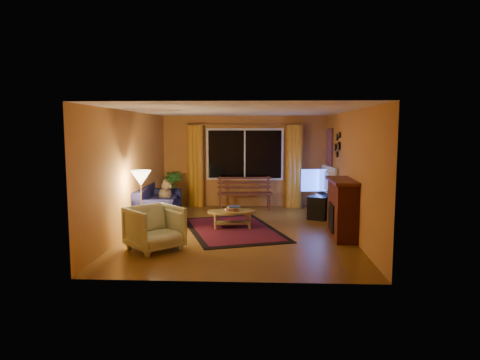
{
  "coord_description": "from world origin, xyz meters",
  "views": [
    {
      "loc": [
        0.44,
        -8.76,
        2.12
      ],
      "look_at": [
        0.0,
        0.3,
        1.05
      ],
      "focal_mm": 32.0,
      "sensor_mm": 36.0,
      "label": 1
    }
  ],
  "objects_px": {
    "bench": "(245,201)",
    "coffee_table": "(232,219)",
    "tv_console": "(324,205)",
    "armchair": "(155,226)",
    "floor_lamp": "(142,204)",
    "sofa": "(159,204)"
  },
  "relations": [
    {
      "from": "tv_console",
      "to": "floor_lamp",
      "type": "bearing_deg",
      "value": -126.62
    },
    {
      "from": "armchair",
      "to": "coffee_table",
      "type": "relative_size",
      "value": 0.82
    },
    {
      "from": "coffee_table",
      "to": "tv_console",
      "type": "distance_m",
      "value": 2.61
    },
    {
      "from": "bench",
      "to": "armchair",
      "type": "height_order",
      "value": "armchair"
    },
    {
      "from": "bench",
      "to": "coffee_table",
      "type": "xyz_separation_m",
      "value": [
        -0.19,
        -2.21,
        -0.02
      ]
    },
    {
      "from": "sofa",
      "to": "floor_lamp",
      "type": "relative_size",
      "value": 1.54
    },
    {
      "from": "bench",
      "to": "sofa",
      "type": "distance_m",
      "value": 2.52
    },
    {
      "from": "coffee_table",
      "to": "sofa",
      "type": "bearing_deg",
      "value": 161.07
    },
    {
      "from": "bench",
      "to": "coffee_table",
      "type": "bearing_deg",
      "value": -101.18
    },
    {
      "from": "sofa",
      "to": "coffee_table",
      "type": "bearing_deg",
      "value": -24.59
    },
    {
      "from": "armchair",
      "to": "floor_lamp",
      "type": "bearing_deg",
      "value": 73.51
    },
    {
      "from": "bench",
      "to": "sofa",
      "type": "bearing_deg",
      "value": -146.37
    },
    {
      "from": "bench",
      "to": "tv_console",
      "type": "height_order",
      "value": "tv_console"
    },
    {
      "from": "sofa",
      "to": "tv_console",
      "type": "xyz_separation_m",
      "value": [
        3.91,
        0.85,
        -0.13
      ]
    },
    {
      "from": "coffee_table",
      "to": "tv_console",
      "type": "xyz_separation_m",
      "value": [
        2.17,
        1.45,
        0.08
      ]
    },
    {
      "from": "coffee_table",
      "to": "tv_console",
      "type": "bearing_deg",
      "value": 33.62
    },
    {
      "from": "sofa",
      "to": "tv_console",
      "type": "distance_m",
      "value": 4.0
    },
    {
      "from": "armchair",
      "to": "coffee_table",
      "type": "height_order",
      "value": "armchair"
    },
    {
      "from": "armchair",
      "to": "coffee_table",
      "type": "xyz_separation_m",
      "value": [
        1.25,
        1.74,
        -0.24
      ]
    },
    {
      "from": "sofa",
      "to": "tv_console",
      "type": "relative_size",
      "value": 1.52
    },
    {
      "from": "bench",
      "to": "coffee_table",
      "type": "height_order",
      "value": "bench"
    },
    {
      "from": "coffee_table",
      "to": "bench",
      "type": "bearing_deg",
      "value": 85.06
    }
  ]
}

